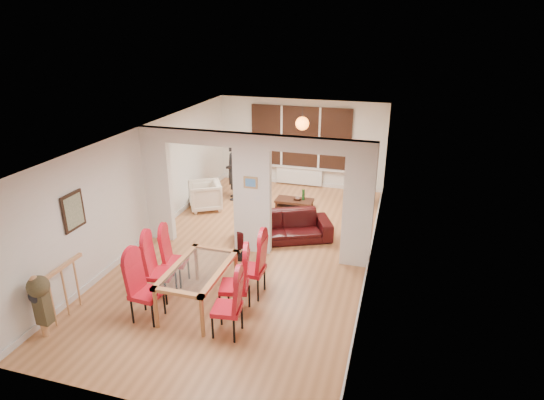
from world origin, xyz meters
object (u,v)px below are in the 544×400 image
at_px(television, 362,196).
at_px(dining_chair_lb, 160,269).
at_px(dining_chair_rc, 251,265).
at_px(armchair, 205,196).
at_px(person, 233,171).
at_px(bottle, 303,194).
at_px(dining_table, 199,287).
at_px(coffee_table, 294,204).
at_px(dining_chair_ra, 227,304).
at_px(sofa, 283,227).
at_px(dining_chair_lc, 175,258).
at_px(dining_chair_rb, 234,282).
at_px(bowl, 297,199).
at_px(dining_chair_la, 146,289).

bearing_deg(television, dining_chair_lb, 168.59).
bearing_deg(dining_chair_rc, television, 73.17).
xyz_separation_m(armchair, person, (0.45, 0.92, 0.45)).
distance_m(person, bottle, 2.08).
xyz_separation_m(dining_table, armchair, (-1.73, 4.12, -0.00)).
relative_size(dining_chair_rc, coffee_table, 1.19).
xyz_separation_m(dining_table, bottle, (0.75, 4.93, 0.00)).
height_order(dining_chair_ra, coffee_table, dining_chair_ra).
bearing_deg(bottle, coffee_table, -166.53).
bearing_deg(sofa, dining_chair_lc, -146.39).
xyz_separation_m(dining_chair_rb, bottle, (0.09, 4.93, -0.21)).
bearing_deg(bowl, dining_chair_ra, -88.28).
height_order(dining_chair_lc, coffee_table, dining_chair_lc).
xyz_separation_m(dining_chair_la, dining_chair_rb, (1.32, 0.59, 0.01)).
xyz_separation_m(dining_chair_rb, armchair, (-2.39, 4.12, -0.21)).
height_order(dining_chair_lc, dining_chair_rb, dining_chair_rb).
bearing_deg(dining_chair_lc, bottle, 61.29).
bearing_deg(dining_chair_lc, dining_chair_lb, -101.87).
relative_size(dining_chair_rc, armchair, 1.44).
xyz_separation_m(dining_chair_la, television, (2.88, 6.20, -0.32)).
bearing_deg(television, armchair, 127.49).
xyz_separation_m(dining_chair_la, coffee_table, (1.18, 5.47, -0.46)).
relative_size(dining_chair_la, person, 0.69).
bearing_deg(dining_chair_la, dining_chair_lc, 99.04).
bearing_deg(person, dining_chair_lb, -16.41).
xyz_separation_m(dining_chair_la, dining_chair_rc, (1.41, 1.19, 0.02)).
bearing_deg(dining_chair_la, television, 69.75).
bearing_deg(dining_chair_rc, person, 114.18).
bearing_deg(person, dining_table, -8.05).
bearing_deg(bowl, sofa, -86.14).
relative_size(dining_chair_lc, person, 0.64).
relative_size(dining_chair_la, bottle, 3.73).
xyz_separation_m(armchair, bottle, (2.48, 0.81, 0.01)).
relative_size(dining_chair_lb, coffee_table, 1.16).
height_order(dining_chair_lb, person, person).
xyz_separation_m(dining_chair_ra, television, (1.47, 6.20, -0.30)).
relative_size(dining_chair_la, sofa, 0.53).
bearing_deg(dining_chair_rc, dining_table, -141.42).
height_order(dining_chair_lb, coffee_table, dining_chair_lb).
distance_m(dining_chair_rc, armchair, 4.31).
height_order(dining_chair_lb, dining_chair_rb, dining_chair_rb).
height_order(dining_chair_ra, sofa, dining_chair_ra).
bearing_deg(dining_chair_lb, armchair, 92.85).
xyz_separation_m(dining_table, bowl, (0.59, 4.89, -0.12)).
bearing_deg(television, dining_chair_ra, -176.50).
distance_m(person, television, 3.60).
xyz_separation_m(dining_chair_lc, bowl, (1.34, 4.32, -0.28)).
bearing_deg(dining_chair_rc, dining_chair_ra, -89.98).
bearing_deg(bottle, dining_chair_rc, -90.02).
bearing_deg(television, dining_chair_rc, -179.61).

